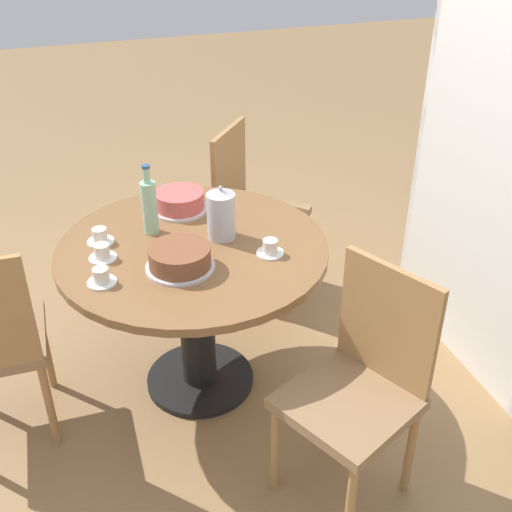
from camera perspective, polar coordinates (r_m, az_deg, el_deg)
ground_plane at (r=3.10m, az=-4.95°, el=-10.99°), size 14.00×14.00×0.00m
dining_table at (r=2.75m, az=-5.48°, el=-2.28°), size 1.13×1.13×0.74m
chair_a at (r=2.37m, az=9.21°, el=-11.13°), size 0.56×0.56×0.93m
chair_b at (r=3.47m, az=-0.33°, el=4.25°), size 0.59×0.59×0.93m
bookshelf at (r=3.03m, az=21.05°, el=5.63°), size 1.03×0.28×1.79m
coffee_pot at (r=2.66m, az=-3.11°, el=3.73°), size 0.12×0.12×0.24m
water_bottle at (r=2.72m, az=-9.45°, el=4.43°), size 0.07×0.07×0.31m
cake_main at (r=2.49m, az=-6.79°, el=-0.21°), size 0.27×0.27×0.09m
cake_second at (r=2.92m, az=-6.80°, el=4.84°), size 0.25×0.25×0.09m
cup_a at (r=2.57m, az=1.27°, el=0.68°), size 0.11×0.11×0.06m
cup_b at (r=2.73m, az=-13.69°, el=1.65°), size 0.11×0.11×0.06m
cup_c at (r=2.61m, az=-13.50°, el=0.25°), size 0.11×0.11×0.06m
cup_d at (r=2.46m, az=-13.58°, el=-1.86°), size 0.11×0.11×0.06m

